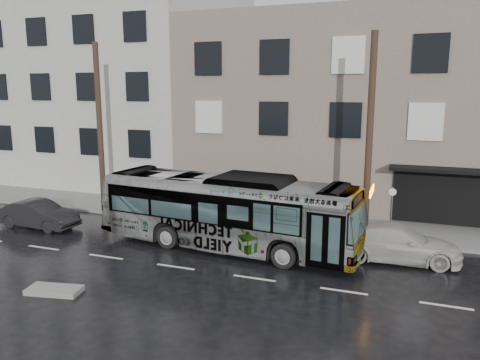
# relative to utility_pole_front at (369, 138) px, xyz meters

# --- Properties ---
(ground) EXTENTS (120.00, 120.00, 0.00)m
(ground) POSITION_rel_utility_pole_front_xyz_m (-6.50, -3.30, -4.65)
(ground) COLOR black
(ground) RESTS_ON ground
(sidewalk) EXTENTS (90.00, 3.60, 0.15)m
(sidewalk) POSITION_rel_utility_pole_front_xyz_m (-6.50, 1.60, -4.58)
(sidewalk) COLOR gray
(sidewalk) RESTS_ON ground
(building_taupe) EXTENTS (20.00, 12.00, 11.00)m
(building_taupe) POSITION_rel_utility_pole_front_xyz_m (-1.50, 9.40, 0.85)
(building_taupe) COLOR gray
(building_taupe) RESTS_ON ground
(building_grey) EXTENTS (26.00, 15.00, 16.00)m
(building_grey) POSITION_rel_utility_pole_front_xyz_m (-24.50, 10.90, 3.35)
(building_grey) COLOR beige
(building_grey) RESTS_ON ground
(utility_pole_front) EXTENTS (0.30, 0.30, 9.00)m
(utility_pole_front) POSITION_rel_utility_pole_front_xyz_m (0.00, 0.00, 0.00)
(utility_pole_front) COLOR #3D2B1E
(utility_pole_front) RESTS_ON sidewalk
(utility_pole_rear) EXTENTS (0.30, 0.30, 9.00)m
(utility_pole_rear) POSITION_rel_utility_pole_front_xyz_m (-14.00, 0.00, 0.00)
(utility_pole_rear) COLOR #3D2B1E
(utility_pole_rear) RESTS_ON sidewalk
(sign_post) EXTENTS (0.06, 0.06, 2.40)m
(sign_post) POSITION_rel_utility_pole_front_xyz_m (1.10, 0.00, -3.30)
(sign_post) COLOR slate
(sign_post) RESTS_ON sidewalk
(bus) EXTENTS (11.80, 3.83, 3.23)m
(bus) POSITION_rel_utility_pole_front_xyz_m (-5.49, -3.01, -3.04)
(bus) COLOR #B2B2B2
(bus) RESTS_ON ground
(white_sedan) EXTENTS (5.13, 2.40, 1.45)m
(white_sedan) POSITION_rel_utility_pole_front_xyz_m (1.38, -2.09, -3.93)
(white_sedan) COLOR beige
(white_sedan) RESTS_ON ground
(dark_sedan) EXTENTS (4.12, 1.50, 1.35)m
(dark_sedan) POSITION_rel_utility_pole_front_xyz_m (-15.33, -3.45, -3.97)
(dark_sedan) COLOR black
(dark_sedan) RESTS_ON ground
(slush_pile) EXTENTS (1.92, 1.12, 0.18)m
(slush_pile) POSITION_rel_utility_pole_front_xyz_m (-9.23, -9.29, -4.56)
(slush_pile) COLOR gray
(slush_pile) RESTS_ON ground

